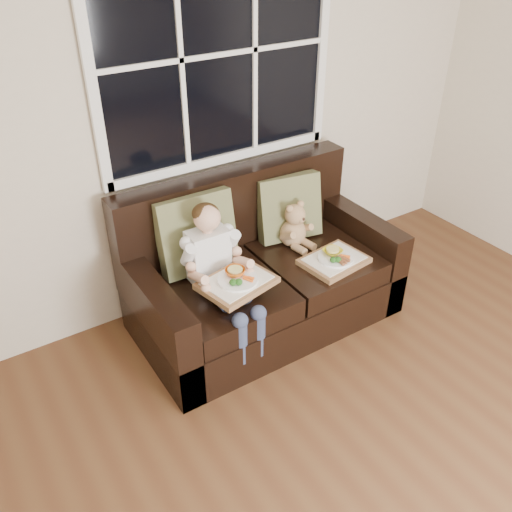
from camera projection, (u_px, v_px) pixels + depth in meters
window_back at (218, 54)px, 3.20m from camera, size 1.62×0.04×1.37m
loveseat at (260, 277)px, 3.61m from camera, size 1.70×0.92×0.96m
pillow_left at (196, 233)px, 3.34m from camera, size 0.50×0.24×0.50m
pillow_right at (289, 207)px, 3.67m from camera, size 0.47×0.27×0.45m
child at (216, 263)px, 3.18m from camera, size 0.35×0.59×0.80m
teddy_bear at (294, 228)px, 3.62m from camera, size 0.21×0.26×0.33m
tray_left at (237, 281)px, 3.11m from camera, size 0.47×0.39×0.09m
tray_right at (334, 260)px, 3.48m from camera, size 0.43×0.35×0.09m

